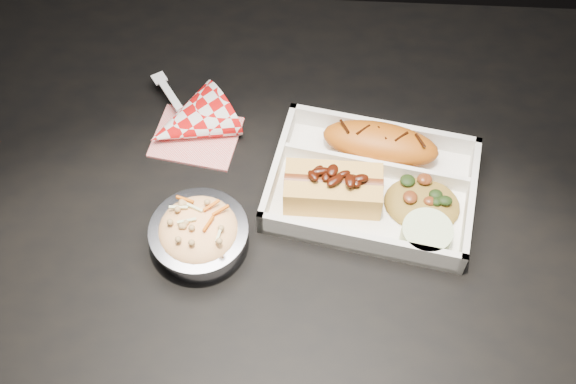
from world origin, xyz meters
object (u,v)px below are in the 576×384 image
Objects in this scene: foil_coleslaw_cup at (199,234)px; food_tray at (371,187)px; fried_pastry at (380,143)px; dining_table at (284,254)px; hotdog at (333,187)px; napkin_fork at (189,124)px.

food_tray is at bearing 23.68° from foil_coleslaw_cup.
fried_pastry is (0.01, 0.05, 0.02)m from food_tray.
hotdog is at bearing 26.31° from dining_table.
dining_table is 0.16m from food_tray.
napkin_fork is (-0.19, 0.10, -0.02)m from hotdog.
fried_pastry reaches higher than dining_table.
napkin_fork is (-0.04, 0.17, -0.01)m from foil_coleslaw_cup.
dining_table is 8.02× the size of fried_pastry.
fried_pastry is 0.94× the size of napkin_fork.
dining_table is at bearing 23.69° from foil_coleslaw_cup.
napkin_fork reaches higher than hotdog.
foil_coleslaw_cup is (-0.22, -0.14, -0.00)m from fried_pastry.
napkin_fork reaches higher than food_tray.
fried_pastry is at bearing 51.82° from hotdog.
fried_pastry is at bearing 49.65° from napkin_fork.
dining_table is at bearing -139.25° from fried_pastry.
fried_pastry is at bearing 40.75° from dining_table.
dining_table is 10.27× the size of foil_coleslaw_cup.
foil_coleslaw_cup is at bearing -156.31° from dining_table.
napkin_fork reaches higher than foil_coleslaw_cup.
dining_table is 0.14m from hotdog.
foil_coleslaw_cup reaches higher than food_tray.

